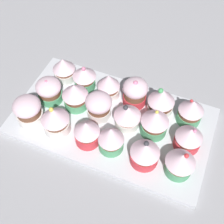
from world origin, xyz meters
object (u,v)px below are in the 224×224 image
cupcake_6 (50,90)px  cupcake_15 (135,92)px  cupcake_14 (109,85)px  cupcake_16 (161,101)px  cupcake_0 (28,110)px  cupcake_17 (191,111)px  cupcake_3 (111,138)px  cupcake_4 (145,153)px  baking_tray (112,121)px  cupcake_5 (180,163)px  cupcake_12 (64,69)px  cupcake_7 (75,95)px  cupcake_1 (55,120)px  cupcake_10 (155,122)px  cupcake_2 (87,132)px  cupcake_11 (188,139)px  cupcake_8 (99,106)px  cupcake_9 (128,115)px

cupcake_6 → cupcake_15: (19.06, 6.63, 0.56)cm
cupcake_14 → cupcake_16: cupcake_16 is taller
cupcake_0 → cupcake_17: cupcake_17 is taller
cupcake_3 → cupcake_14: cupcake_3 is taller
cupcake_14 → cupcake_4: bearing=-44.5°
cupcake_15 → baking_tray: bearing=-113.5°
cupcake_4 → cupcake_5: bearing=3.4°
cupcake_5 → cupcake_17: 13.27cm
cupcake_3 → cupcake_12: 23.35cm
cupcake_5 → cupcake_16: 15.53cm
cupcake_0 → cupcake_4: cupcake_0 is taller
baking_tray → cupcake_7: 10.49cm
cupcake_1 → cupcake_10: bearing=21.0°
cupcake_0 → cupcake_3: bearing=1.2°
cupcake_12 → cupcake_17: bearing=-1.2°
cupcake_14 → cupcake_16: 12.95cm
baking_tray → cupcake_14: cupcake_14 is taller
cupcake_10 → cupcake_6: bearing=-179.1°
cupcake_2 → cupcake_12: (-13.23, 14.56, -0.09)cm
baking_tray → cupcake_4: bearing=-34.3°
cupcake_11 → cupcake_15: 16.27cm
cupcake_10 → cupcake_5: bearing=-43.2°
cupcake_0 → cupcake_8: (14.06, 7.18, 0.06)cm
cupcake_1 → cupcake_8: cupcake_1 is taller
cupcake_3 → cupcake_6: (-18.66, 6.94, -0.48)cm
cupcake_2 → cupcake_3: 5.41cm
baking_tray → cupcake_12: 18.10cm
cupcake_1 → cupcake_4: 20.56cm
cupcake_2 → cupcake_8: size_ratio=1.00×
cupcake_7 → cupcake_12: 9.32cm
cupcake_7 → cupcake_17: same height
cupcake_1 → cupcake_8: bearing=45.2°
cupcake_1 → cupcake_3: size_ratio=1.08×
cupcake_11 → cupcake_12: 34.47cm
cupcake_14 → cupcake_3: bearing=-65.1°
cupcake_5 → cupcake_8: size_ratio=1.02×
baking_tray → cupcake_4: 12.90cm
cupcake_1 → cupcake_5: cupcake_1 is taller
cupcake_5 → cupcake_10: cupcake_10 is taller
cupcake_10 → cupcake_1: bearing=-159.0°
cupcake_4 → cupcake_5: (7.22, 0.43, 0.31)cm
cupcake_10 → cupcake_15: same height
cupcake_0 → cupcake_10: (27.10, 7.75, 0.27)cm
cupcake_4 → cupcake_9: 9.67cm
cupcake_3 → cupcake_10: 10.30cm
cupcake_9 → cupcake_12: bearing=160.2°
cupcake_0 → cupcake_14: 19.39cm
cupcake_7 → cupcake_9: cupcake_7 is taller
cupcake_11 → cupcake_8: bearing=179.0°
cupcake_1 → cupcake_15: cupcake_1 is taller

